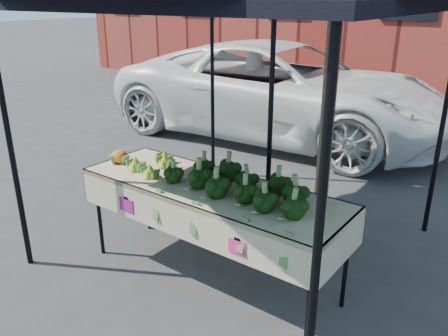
% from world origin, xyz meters
% --- Properties ---
extents(ground, '(90.00, 90.00, 0.00)m').
position_xyz_m(ground, '(0.00, 0.00, 0.00)').
color(ground, '#323235').
extents(table, '(2.41, 0.84, 0.90)m').
position_xyz_m(table, '(0.23, -0.08, 0.45)').
color(table, beige).
rests_on(table, ground).
extents(canopy, '(3.16, 3.16, 2.74)m').
position_xyz_m(canopy, '(0.13, 0.54, 1.37)').
color(canopy, black).
rests_on(canopy, ground).
extents(broccoli_heap, '(1.34, 0.54, 0.22)m').
position_xyz_m(broccoli_heap, '(0.51, -0.05, 1.01)').
color(broccoli_heap, black).
rests_on(broccoli_heap, table).
extents(romanesco_cluster, '(0.40, 0.54, 0.17)m').
position_xyz_m(romanesco_cluster, '(-0.43, -0.04, 0.99)').
color(romanesco_cluster, '#9BBE32').
rests_on(romanesco_cluster, table).
extents(cauliflower_pair, '(0.17, 0.17, 0.15)m').
position_xyz_m(cauliflower_pair, '(-0.82, -0.13, 0.98)').
color(cauliflower_pair, orange).
rests_on(cauliflower_pair, table).
extents(street_tree, '(2.00, 2.00, 3.94)m').
position_xyz_m(street_tree, '(0.70, 1.18, 1.97)').
color(street_tree, '#1E4C14').
rests_on(street_tree, ground).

